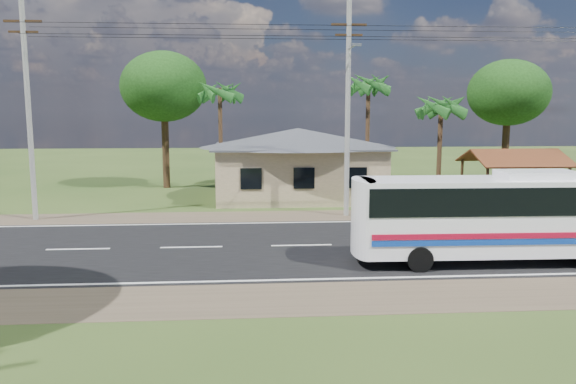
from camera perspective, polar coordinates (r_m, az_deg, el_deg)
The scene contains 13 objects.
ground at distance 23.22m, azimuth 1.38°, elevation -5.48°, with size 120.00×120.00×0.00m, color #284016.
road at distance 23.22m, azimuth 1.38°, elevation -5.46°, with size 120.00×16.00×0.03m.
house at distance 35.70m, azimuth 1.00°, elevation 3.69°, with size 12.40×10.00×5.00m.
waiting_shed at distance 34.58m, azimuth 21.96°, elevation 3.08°, with size 5.20×4.48×3.35m.
concrete_barrier at distance 31.83m, azimuth 22.40°, elevation -1.49°, with size 7.00×0.30×0.90m, color #9E9E99.
utility_poles at distance 29.33m, azimuth 5.45°, elevation 8.75°, with size 32.80×2.22×11.00m.
palm_near at distance 35.42m, azimuth 15.29°, elevation 8.33°, with size 2.80×2.80×6.70m.
palm_mid at distance 38.84m, azimuth 8.18°, elevation 10.66°, with size 2.80×2.80×8.20m.
palm_far at distance 38.50m, azimuth -6.94°, elevation 9.99°, with size 2.80×2.80×7.70m.
tree_behind_house at distance 40.88m, azimuth -12.51°, elevation 10.37°, with size 6.00×6.00×9.61m.
tree_behind_shed at distance 42.53m, azimuth 21.48°, elevation 9.32°, with size 5.60×5.60×9.02m.
coach_bus at distance 21.89m, azimuth 21.69°, elevation -1.77°, with size 10.91×2.52×3.38m.
motorcycle at distance 29.58m, azimuth 10.29°, elevation -1.71°, with size 0.59×1.70×0.89m, color black.
Camera 1 is at (-2.17, -22.44, 5.56)m, focal length 35.00 mm.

